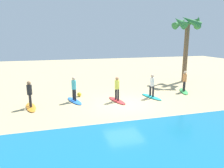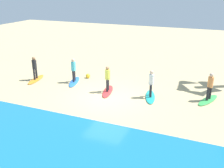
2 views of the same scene
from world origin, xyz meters
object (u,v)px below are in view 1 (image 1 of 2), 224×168
surfboard_orange (31,107)px  surfer_teal (152,84)px  palm_tree (187,28)px  surfboard_red (117,100)px  surfboard_green (184,91)px  surfboard_blue (75,101)px  beach_ball (79,94)px  surfer_red (117,87)px  surfer_green (185,79)px  surfboard_teal (151,97)px  surfer_orange (30,92)px  surfer_blue (74,87)px

surfboard_orange → surfer_teal: bearing=80.3°
palm_tree → surfboard_red: bearing=28.9°
surfboard_green → surfboard_blue: same height
surfboard_blue → beach_ball: beach_ball is taller
surfboard_green → surfer_red: (6.03, 0.99, 0.99)m
surfer_teal → surfboard_orange: bearing=0.6°
surfer_teal → palm_tree: bearing=-142.0°
surfer_green → surfboard_teal: (3.29, 0.80, -0.99)m
surfboard_orange → surfer_orange: surfer_orange is taller
surfer_red → palm_tree: 10.60m
surfer_green → surfboard_orange: surfer_green is taller
palm_tree → beach_ball: size_ratio=19.70×
surfer_blue → beach_ball: (-0.49, -1.17, -0.87)m
surfer_teal → surfer_orange: 8.43m
surfboard_green → palm_tree: (-2.50, -3.72, 5.16)m
surfboard_teal → surfer_orange: (8.43, 0.09, 0.99)m
surfer_teal → beach_ball: (5.13, -1.70, -0.87)m
surfboard_blue → surfer_teal: bearing=67.9°
surfer_red → surfboard_orange: 5.77m
surfboard_red → surfer_teal: bearing=81.5°
surfer_green → surfer_red: 6.11m
surfer_green → surfer_orange: (11.72, 0.89, 0.00)m
surfer_orange → palm_tree: size_ratio=0.25×
surfer_blue → palm_tree: palm_tree is taller
surfboard_green → surfer_red: 6.19m
beach_ball → surfer_orange: bearing=28.5°
surfer_orange → palm_tree: (-14.22, -4.61, 4.17)m
surfer_orange → beach_ball: (-3.30, -1.79, -0.87)m
beach_ball → surfboard_green: bearing=173.9°
surfboard_orange → surfboard_green: bearing=84.0°
surfboard_teal → surfboard_blue: bearing=-109.9°
surfer_teal → beach_ball: bearing=-18.4°
surfboard_blue → beach_ball: (-0.49, -1.17, 0.12)m
surfboard_blue → surfer_blue: 0.99m
surfer_red → palm_tree: palm_tree is taller
surfboard_red → surfer_orange: bearing=-103.5°
surfer_teal → surfboard_red: 2.92m
surfer_red → palm_tree: bearing=-151.1°
surfboard_green → surfer_green: size_ratio=1.28×
surfer_green → beach_ball: 8.51m
surfboard_blue → surfboard_orange: size_ratio=1.00×
surfboard_teal → surfboard_blue: (5.62, -0.54, 0.00)m
surfer_orange → surfer_red: bearing=179.0°
surfer_green → surfer_teal: (3.29, 0.80, 0.00)m
surfer_blue → surfer_red: bearing=165.8°
surfboard_orange → palm_tree: palm_tree is taller
surfer_teal → beach_ball: surfer_teal is taller
beach_ball → surfboard_orange: bearing=28.5°
surfer_green → surfer_red: same height
surfboard_blue → surfer_orange: size_ratio=1.28×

